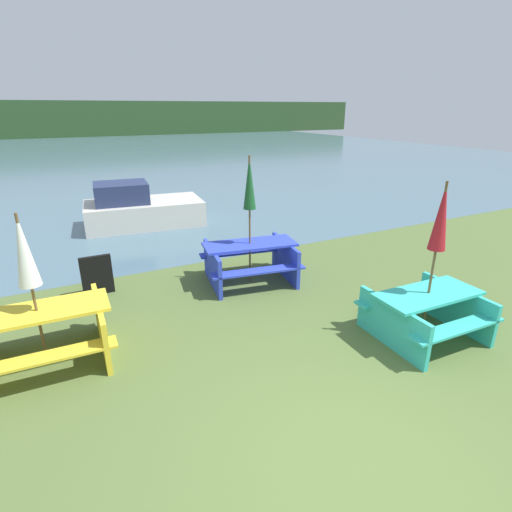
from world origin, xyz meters
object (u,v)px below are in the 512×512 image
object	(u,v)px
picnic_table_teal	(426,310)
umbrella_darkgreen	(250,185)
umbrella_white	(24,252)
boat	(140,209)
picnic_table_blue	(250,258)
picnic_table_yellow	(41,332)
signboard	(97,275)
umbrella_crimson	(441,219)

from	to	relation	value
picnic_table_teal	umbrella_darkgreen	world-z (taller)	umbrella_darkgreen
umbrella_white	boat	world-z (taller)	umbrella_white
picnic_table_blue	picnic_table_teal	bearing A→B (deg)	-64.81
picnic_table_teal	picnic_table_yellow	xyz separation A→B (m)	(-5.12, 1.85, 0.04)
picnic_table_blue	signboard	xyz separation A→B (m)	(-2.78, 0.74, -0.10)
picnic_table_teal	picnic_table_blue	bearing A→B (deg)	115.19
umbrella_white	umbrella_darkgreen	bearing A→B (deg)	17.92
picnic_table_blue	picnic_table_yellow	bearing A→B (deg)	-162.08
picnic_table_yellow	umbrella_crimson	size ratio (longest dim) A/B	0.76
umbrella_white	umbrella_crimson	world-z (taller)	umbrella_crimson
picnic_table_yellow	umbrella_crimson	world-z (taller)	umbrella_crimson
umbrella_crimson	umbrella_darkgreen	bearing A→B (deg)	115.19
umbrella_darkgreen	umbrella_white	bearing A→B (deg)	-162.08
picnic_table_blue	signboard	size ratio (longest dim) A/B	2.65
picnic_table_teal	umbrella_white	xyz separation A→B (m)	(-5.12, 1.85, 1.17)
picnic_table_yellow	signboard	bearing A→B (deg)	64.79
umbrella_white	picnic_table_yellow	bearing A→B (deg)	0.00
umbrella_white	signboard	distance (m)	2.46
picnic_table_yellow	boat	world-z (taller)	boat
picnic_table_blue	umbrella_white	world-z (taller)	umbrella_white
picnic_table_yellow	umbrella_white	xyz separation A→B (m)	(-0.00, 0.00, 1.14)
picnic_table_yellow	umbrella_crimson	xyz separation A→B (m)	(5.12, -1.85, 1.37)
umbrella_crimson	signboard	size ratio (longest dim) A/B	3.15
picnic_table_teal	picnic_table_yellow	bearing A→B (deg)	160.12
picnic_table_yellow	umbrella_darkgreen	xyz separation A→B (m)	(3.69, 1.19, 1.46)
umbrella_darkgreen	boat	xyz separation A→B (m)	(-1.07, 5.08, -1.45)
umbrella_darkgreen	picnic_table_blue	bearing A→B (deg)	-90.00
picnic_table_teal	picnic_table_yellow	distance (m)	5.44
umbrella_white	picnic_table_blue	bearing A→B (deg)	17.92
umbrella_white	umbrella_darkgreen	distance (m)	3.89
picnic_table_yellow	signboard	xyz separation A→B (m)	(0.91, 1.93, -0.10)
picnic_table_blue	boat	distance (m)	5.19
boat	umbrella_crimson	bearing A→B (deg)	-67.13
picnic_table_blue	signboard	world-z (taller)	picnic_table_blue
picnic_table_yellow	umbrella_white	bearing A→B (deg)	180.00
picnic_table_teal	picnic_table_blue	distance (m)	3.36
picnic_table_blue	umbrella_darkgreen	distance (m)	1.46
picnic_table_teal	signboard	distance (m)	5.66
umbrella_white	signboard	xyz separation A→B (m)	(0.91, 1.93, -1.23)
umbrella_darkgreen	boat	size ratio (longest dim) A/B	0.72
picnic_table_blue	boat	world-z (taller)	boat
umbrella_white	umbrella_crimson	bearing A→B (deg)	-19.88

